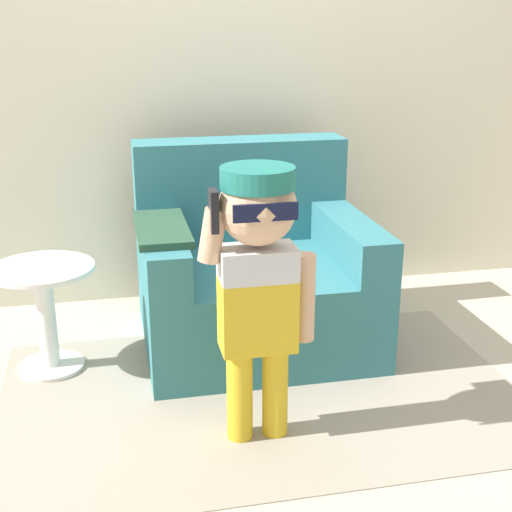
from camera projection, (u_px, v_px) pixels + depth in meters
ground_plane at (254, 348)px, 3.12m from camera, size 10.00×10.00×0.00m
wall_back at (222, 33)px, 3.38m from camera, size 10.00×0.05×2.60m
armchair at (252, 272)px, 3.15m from camera, size 0.99×0.89×0.85m
person_child at (258, 264)px, 2.27m from camera, size 0.39×0.29×0.94m
side_table at (46, 308)px, 2.85m from camera, size 0.41×0.41×0.45m
rug at (262, 395)px, 2.73m from camera, size 1.96×1.25×0.01m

